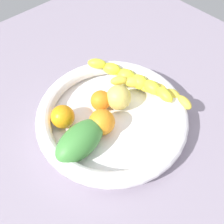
{
  "coord_description": "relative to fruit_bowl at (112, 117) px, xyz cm",
  "views": [
    {
      "loc": [
        -24.52,
        -26.65,
        56.25
      ],
      "look_at": [
        0.0,
        0.0,
        7.68
      ],
      "focal_mm": 40.13,
      "sensor_mm": 36.0,
      "label": 1
    }
  ],
  "objects": [
    {
      "name": "kitchen_counter",
      "position": [
        0.0,
        0.0,
        -4.29
      ],
      "size": [
        120.0,
        120.0,
        3.0
      ],
      "primitive_type": "cube",
      "color": "gray",
      "rests_on": "ground"
    },
    {
      "name": "fruit_bowl",
      "position": [
        0.0,
        0.0,
        0.0
      ],
      "size": [
        37.23,
        37.23,
        5.41
      ],
      "color": "white",
      "rests_on": "kitchen_counter"
    },
    {
      "name": "banana_draped_left",
      "position": [
        11.25,
        4.53,
        2.24
      ],
      "size": [
        10.02,
        25.53,
        5.29
      ],
      "color": "yellow",
      "rests_on": "fruit_bowl"
    },
    {
      "name": "banana_draped_right",
      "position": [
        13.06,
        -1.43,
        1.61
      ],
      "size": [
        11.38,
        21.03,
        4.29
      ],
      "color": "gold",
      "rests_on": "fruit_bowl"
    },
    {
      "name": "orange_front",
      "position": [
        -9.56,
        7.06,
        1.77
      ],
      "size": [
        5.74,
        5.74,
        5.74
      ],
      "primitive_type": "sphere",
      "color": "orange",
      "rests_on": "fruit_bowl"
    },
    {
      "name": "orange_mid_left",
      "position": [
        0.55,
        4.82,
        1.5
      ],
      "size": [
        5.21,
        5.21,
        5.21
      ],
      "primitive_type": "sphere",
      "color": "orange",
      "rests_on": "fruit_bowl"
    },
    {
      "name": "orange_mid_right",
      "position": [
        -3.83,
        -0.65,
        2.03
      ],
      "size": [
        6.27,
        6.27,
        6.27
      ],
      "primitive_type": "sphere",
      "color": "orange",
      "rests_on": "fruit_bowl"
    },
    {
      "name": "mango_green",
      "position": [
        -10.79,
        -1.22,
        2.21
      ],
      "size": [
        13.84,
        8.87,
        6.64
      ],
      "primitive_type": "ellipsoid",
      "rotation": [
        0.0,
        0.0,
        3.26
      ],
      "color": "#428C3B",
      "rests_on": "fruit_bowl"
    },
    {
      "name": "apple_yellow",
      "position": [
        4.2,
        2.13,
        2.09
      ],
      "size": [
        6.4,
        6.4,
        6.4
      ],
      "primitive_type": "sphere",
      "color": "#D7BF58",
      "rests_on": "fruit_bowl"
    }
  ]
}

